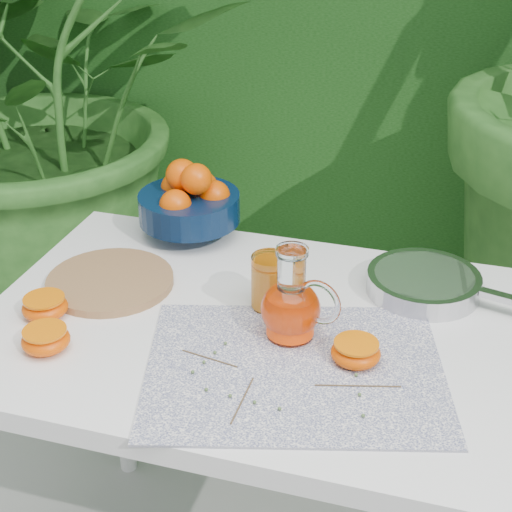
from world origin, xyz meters
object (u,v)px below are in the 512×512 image
(juice_pitcher, at_px, (292,307))
(fruit_bowl, at_px, (190,201))
(cutting_board, at_px, (110,281))
(white_table, at_px, (253,359))
(saute_pan, at_px, (425,283))

(juice_pitcher, bearing_deg, fruit_bowl, 133.72)
(cutting_board, bearing_deg, fruit_bowl, 73.66)
(white_table, bearing_deg, juice_pitcher, -16.53)
(juice_pitcher, bearing_deg, saute_pan, 46.51)
(juice_pitcher, xyz_separation_m, saute_pan, (0.21, 0.22, -0.04))
(cutting_board, height_order, juice_pitcher, juice_pitcher)
(white_table, height_order, fruit_bowl, fruit_bowl)
(cutting_board, height_order, saute_pan, saute_pan)
(white_table, relative_size, saute_pan, 2.48)
(white_table, height_order, saute_pan, saute_pan)
(white_table, height_order, cutting_board, cutting_board)
(saute_pan, bearing_deg, white_table, -145.39)
(fruit_bowl, xyz_separation_m, juice_pitcher, (0.31, -0.33, -0.02))
(cutting_board, relative_size, juice_pitcher, 1.44)
(juice_pitcher, bearing_deg, white_table, 163.47)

